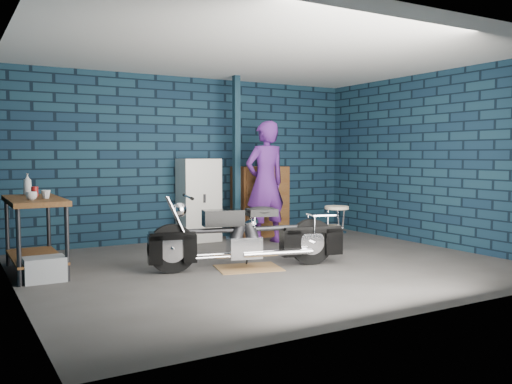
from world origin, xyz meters
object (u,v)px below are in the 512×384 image
tool_chest (260,201)px  locker (199,200)px  person (265,182)px  shop_stool (337,228)px  storage_bin (44,269)px  motorcycle (248,231)px  workbench (35,236)px

tool_chest → locker: bearing=180.0°
person → locker: (-0.85, 0.69, -0.30)m
tool_chest → shop_stool: size_ratio=1.86×
person → locker: bearing=-42.4°
person → tool_chest: (0.31, 0.69, -0.37)m
storage_bin → motorcycle: bearing=-12.8°
motorcycle → tool_chest: 2.71m
shop_stool → workbench: bearing=173.3°
workbench → storage_bin: 0.59m
workbench → motorcycle: 2.57m
motorcycle → shop_stool: bearing=29.7°
workbench → motorcycle: motorcycle is taller
person → tool_chest: bearing=-117.7°
workbench → tool_chest: bearing=17.7°
workbench → person: 3.61m
storage_bin → locker: 3.22m
locker → tool_chest: (1.17, 0.00, -0.07)m
person → storage_bin: person is taller
person → shop_stool: 1.37m
motorcycle → locker: size_ratio=1.57×
storage_bin → tool_chest: 4.23m
motorcycle → person: size_ratio=1.09×
motorcycle → tool_chest: tool_chest is taller
workbench → tool_chest: size_ratio=1.15×
motorcycle → tool_chest: size_ratio=1.75×
storage_bin → tool_chest: size_ratio=0.37×
workbench → shop_stool: bearing=-6.7°
person → motorcycle: bearing=49.6°
locker → shop_stool: (1.49, -1.72, -0.35)m
locker → tool_chest: locker is taller
motorcycle → shop_stool: 1.90m
workbench → person: size_ratio=0.72×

